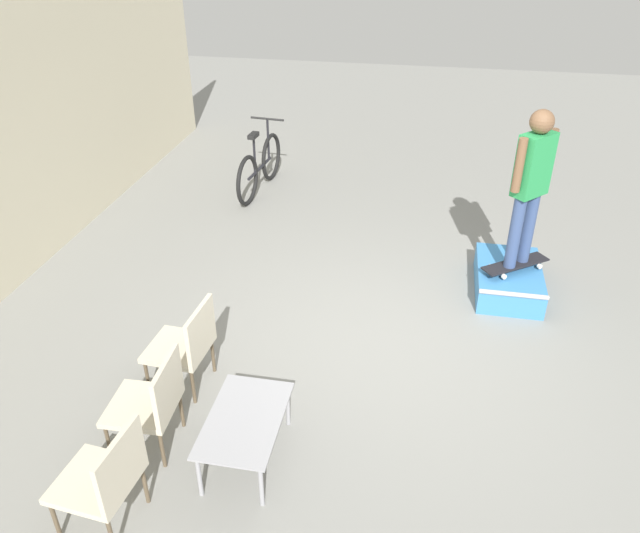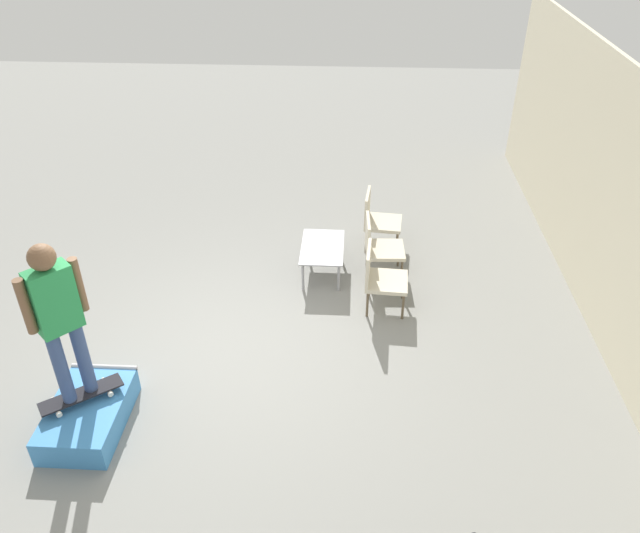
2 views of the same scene
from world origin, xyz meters
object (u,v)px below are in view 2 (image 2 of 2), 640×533
skate_ramp_box (89,414)px  coffee_table (322,249)px  patio_chair_left (377,218)px  patio_chair_center (378,245)px  skateboard_on_ramp (81,395)px  patio_chair_right (380,276)px  person_skater (57,312)px

skate_ramp_box → coffee_table: size_ratio=1.20×
coffee_table → patio_chair_left: (-0.76, 0.75, 0.10)m
patio_chair_center → skateboard_on_ramp: bearing=131.5°
patio_chair_right → person_skater: bearing=129.2°
skateboard_on_ramp → patio_chair_right: (-2.13, 2.99, 0.10)m
person_skater → patio_chair_left: 4.80m
skate_ramp_box → patio_chair_right: size_ratio=1.30×
patio_chair_center → coffee_table: bearing=87.5°
skateboard_on_ramp → patio_chair_center: (-2.87, 2.99, 0.10)m
skate_ramp_box → coffee_table: 3.66m
person_skater → patio_chair_center: person_skater is taller
skate_ramp_box → patio_chair_center: 4.16m
patio_chair_center → patio_chair_right: same height
skateboard_on_ramp → patio_chair_center: bearing=-172.7°
skate_ramp_box → patio_chair_left: size_ratio=1.30×
coffee_table → patio_chair_right: 1.06m
coffee_table → patio_chair_right: size_ratio=1.09×
person_skater → patio_chair_right: person_skater is taller
person_skater → patio_chair_right: (-2.13, 2.99, -0.93)m
patio_chair_left → patio_chair_right: size_ratio=1.00×
skateboard_on_ramp → person_skater: bearing=53.5°
skate_ramp_box → coffee_table: (-2.92, 2.20, 0.23)m
skate_ramp_box → patio_chair_center: bearing=134.6°
person_skater → patio_chair_left: person_skater is taller
patio_chair_left → skate_ramp_box: bearing=146.9°
patio_chair_left → patio_chair_center: same height
skateboard_on_ramp → person_skater: size_ratio=0.45×
patio_chair_left → patio_chair_right: 1.50m
skate_ramp_box → patio_chair_left: bearing=141.2°
patio_chair_left → skateboard_on_ramp: bearing=146.2°
patio_chair_center → person_skater: bearing=131.5°
person_skater → skateboard_on_ramp: bearing=-136.9°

